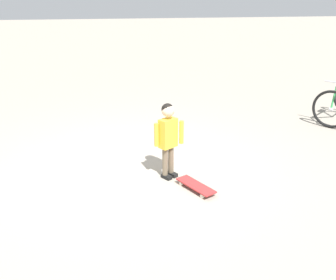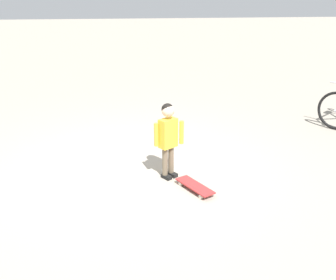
% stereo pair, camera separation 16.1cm
% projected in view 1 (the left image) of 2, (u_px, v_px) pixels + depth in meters
% --- Properties ---
extents(ground_plane, '(50.00, 50.00, 0.00)m').
position_uv_depth(ground_plane, '(136.00, 169.00, 5.84)').
color(ground_plane, '#9E9384').
extents(child_person, '(0.40, 0.27, 1.06)m').
position_uv_depth(child_person, '(168.00, 133.00, 5.36)').
color(child_person, brown).
rests_on(child_person, ground).
extents(skateboard, '(0.46, 0.62, 0.07)m').
position_uv_depth(skateboard, '(196.00, 186.00, 5.22)').
color(skateboard, '#B22D2D').
rests_on(skateboard, ground).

